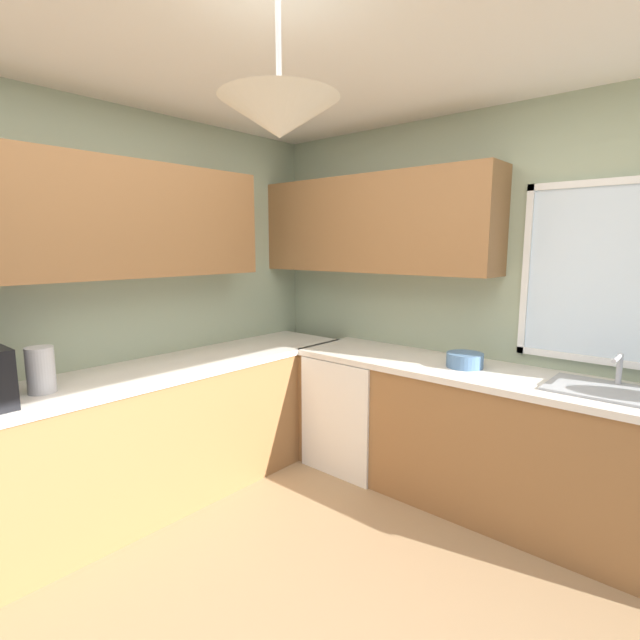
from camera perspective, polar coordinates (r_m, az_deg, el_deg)
ground_plane at (r=2.44m, az=-4.12°, el=-33.51°), size 8.19×8.19×0.00m
room_shell at (r=2.73m, az=-7.29°, el=12.17°), size 3.55×3.84×2.58m
counter_run_left at (r=3.21m, az=-22.85°, el=-13.83°), size 0.65×3.45×0.88m
counter_run_back at (r=3.24m, az=19.00°, el=-13.35°), size 2.64×0.65×0.88m
dishwasher at (r=3.66m, az=4.55°, el=-10.69°), size 0.60×0.60×0.84m
kettle at (r=2.88m, az=-30.57°, el=-5.19°), size 0.14×0.14×0.24m
sink_assembly at (r=2.95m, az=31.73°, el=-7.22°), size 0.61×0.40×0.19m
bowl at (r=3.15m, az=17.02°, el=-4.63°), size 0.23×0.23×0.09m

